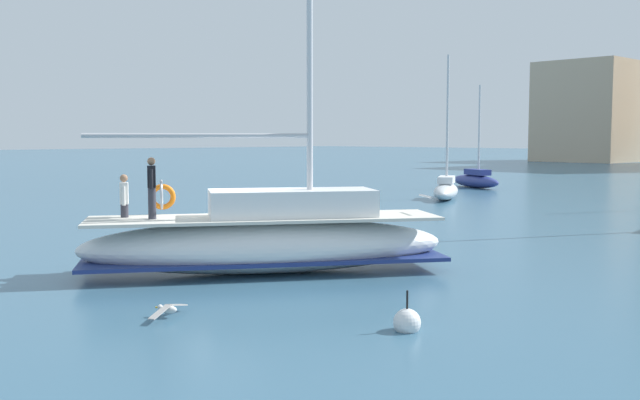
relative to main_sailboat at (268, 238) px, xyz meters
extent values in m
plane|color=#38607A|center=(-1.32, -0.01, -0.91)|extent=(400.00, 400.00, 0.00)
ellipsoid|color=white|center=(-0.04, -0.06, -0.21)|extent=(7.19, 9.38, 1.40)
cube|color=navy|center=(-0.04, -0.06, -0.53)|extent=(7.11, 9.23, 0.10)
cube|color=beige|center=(-0.04, -0.06, 0.53)|extent=(6.77, 8.88, 0.08)
cube|color=white|center=(0.35, 0.54, 0.92)|extent=(3.74, 4.55, 0.70)
cylinder|color=#B7B7BC|center=(-0.94, -1.48, 2.69)|extent=(3.20, 4.92, 0.12)
cylinder|color=silver|center=(2.34, 3.66, 1.04)|extent=(0.79, 0.53, 0.06)
torus|color=orange|center=(-2.45, -1.66, 1.04)|extent=(0.49, 0.67, 0.70)
cylinder|color=#33333D|center=(-1.59, -2.49, 0.97)|extent=(0.20, 0.20, 0.80)
cube|color=black|center=(-1.59, -2.49, 1.65)|extent=(0.38, 0.34, 0.56)
sphere|color=#9E7051|center=(-1.59, -2.49, 2.04)|extent=(0.20, 0.20, 0.20)
cylinder|color=black|center=(-1.77, -2.37, 1.60)|extent=(0.09, 0.09, 0.50)
cylinder|color=black|center=(-1.40, -2.61, 1.60)|extent=(0.09, 0.09, 0.50)
cylinder|color=#33333D|center=(-2.44, -2.80, 0.74)|extent=(0.20, 0.20, 0.35)
cube|color=white|center=(-2.44, -2.80, 1.20)|extent=(0.38, 0.34, 0.56)
sphere|color=#9E7051|center=(-2.44, -2.80, 1.59)|extent=(0.20, 0.20, 0.20)
cylinder|color=white|center=(-2.62, -2.68, 1.15)|extent=(0.09, 0.09, 0.50)
cylinder|color=white|center=(-2.25, -2.92, 1.15)|extent=(0.09, 0.09, 0.50)
torus|color=silver|center=(-1.46, -2.29, 1.19)|extent=(0.67, 0.46, 0.76)
ellipsoid|color=navy|center=(-14.96, 31.47, -0.45)|extent=(5.69, 3.54, 0.91)
cube|color=navy|center=(-14.70, 31.35, 0.20)|extent=(2.41, 1.72, 0.40)
cylinder|color=silver|center=(-14.57, 31.30, 3.14)|extent=(0.14, 0.14, 6.28)
ellipsoid|color=silver|center=(-10.52, 22.02, -0.46)|extent=(4.08, 5.45, 0.91)
cube|color=silver|center=(-10.67, 22.26, 0.19)|extent=(1.91, 2.36, 0.40)
cylinder|color=silver|center=(-10.74, 22.38, 3.68)|extent=(0.14, 0.14, 7.37)
ellipsoid|color=silver|center=(2.39, -4.53, -0.75)|extent=(0.40, 0.33, 0.16)
sphere|color=silver|center=(2.22, -4.62, -0.72)|extent=(0.11, 0.11, 0.11)
cone|color=gold|center=(2.16, -4.64, -0.73)|extent=(0.08, 0.07, 0.04)
cube|color=#9E9993|center=(2.53, -4.82, -0.73)|extent=(0.42, 0.63, 0.16)
cube|color=#9E9993|center=(2.24, -4.24, -0.73)|extent=(0.42, 0.63, 0.16)
sphere|color=silver|center=(6.27, -1.89, -0.76)|extent=(0.52, 0.52, 0.52)
cylinder|color=black|center=(6.27, -1.89, -0.46)|extent=(0.04, 0.04, 0.60)
cube|color=#C6AD8E|center=(-36.30, 92.38, 6.42)|extent=(12.64, 13.15, 14.65)
camera|label=1|loc=(14.66, -12.13, 2.64)|focal=40.88mm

